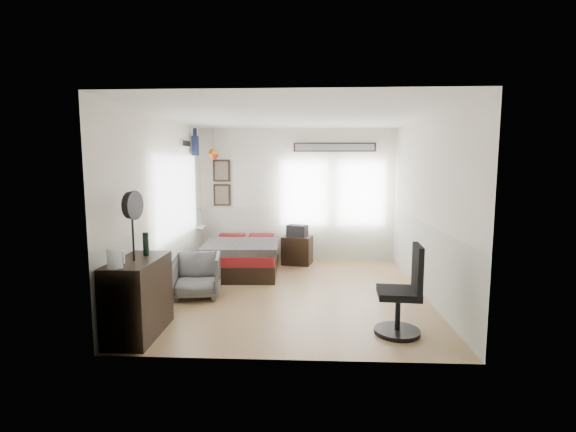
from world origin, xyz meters
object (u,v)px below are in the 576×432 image
(bed, at_px, (243,257))
(armchair, at_px, (196,275))
(task_chair, at_px, (403,298))
(nightstand, at_px, (297,250))
(dresser, at_px, (139,297))

(bed, bearing_deg, armchair, -109.90)
(bed, height_order, armchair, armchair)
(task_chair, bearing_deg, nightstand, 115.63)
(bed, xyz_separation_m, dresser, (-0.76, -2.93, 0.17))
(dresser, bearing_deg, nightstand, 63.85)
(dresser, bearing_deg, armchair, 78.64)
(armchair, height_order, task_chair, task_chair)
(nightstand, height_order, task_chair, task_chair)
(dresser, relative_size, armchair, 1.41)
(armchair, bearing_deg, nightstand, 46.02)
(armchair, xyz_separation_m, task_chair, (2.79, -1.28, 0.11))
(bed, distance_m, nightstand, 1.18)
(bed, distance_m, task_chair, 3.62)
(dresser, distance_m, task_chair, 3.08)
(dresser, relative_size, nightstand, 1.79)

